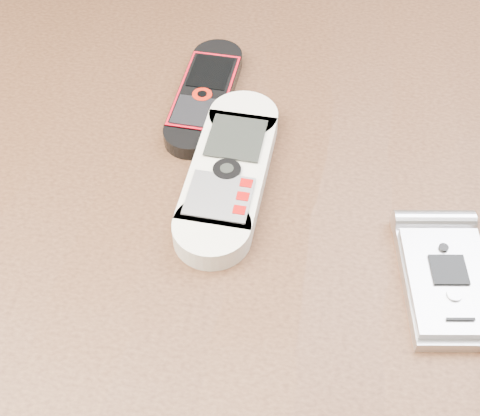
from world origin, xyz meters
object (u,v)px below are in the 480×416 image
nokia_black_red (205,95)px  motorola_razr (447,280)px  table (234,295)px  nokia_white (229,172)px

nokia_black_red → motorola_razr: 0.25m
table → nokia_black_red: bearing=108.8°
table → nokia_black_red: (-0.04, 0.12, 0.11)m
table → nokia_white: nokia_white is taller
nokia_black_red → table: bearing=-67.6°
table → nokia_white: 0.12m
table → motorola_razr: (0.15, -0.04, 0.11)m
motorola_razr → nokia_black_red: bearing=131.8°
table → motorola_razr: size_ratio=11.07×
nokia_black_red → motorola_razr: size_ratio=1.30×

